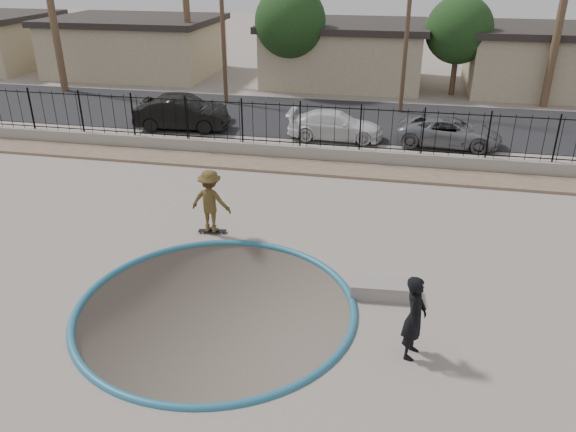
% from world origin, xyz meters
% --- Properties ---
extents(ground, '(120.00, 120.00, 2.20)m').
position_xyz_m(ground, '(0.00, 12.00, -1.10)').
color(ground, gray).
rests_on(ground, ground).
extents(bowl_pit, '(6.84, 6.84, 1.80)m').
position_xyz_m(bowl_pit, '(0.00, -1.00, 0.00)').
color(bowl_pit, '#52473F').
rests_on(bowl_pit, ground).
extents(coping_ring, '(7.04, 7.04, 0.20)m').
position_xyz_m(coping_ring, '(0.00, -1.00, 0.00)').
color(coping_ring, '#276781').
rests_on(coping_ring, ground).
extents(rock_strip, '(42.00, 1.60, 0.11)m').
position_xyz_m(rock_strip, '(0.00, 9.20, 0.06)').
color(rock_strip, '#978063').
rests_on(rock_strip, ground).
extents(retaining_wall, '(42.00, 0.45, 0.60)m').
position_xyz_m(retaining_wall, '(0.00, 10.30, 0.30)').
color(retaining_wall, gray).
rests_on(retaining_wall, ground).
extents(fence, '(40.00, 0.04, 1.80)m').
position_xyz_m(fence, '(0.00, 10.30, 1.50)').
color(fence, black).
rests_on(fence, retaining_wall).
extents(street, '(90.00, 8.00, 0.04)m').
position_xyz_m(street, '(0.00, 17.00, 0.02)').
color(street, black).
rests_on(street, ground).
extents(house_west, '(11.60, 8.60, 3.90)m').
position_xyz_m(house_west, '(-15.00, 26.50, 1.97)').
color(house_west, tan).
rests_on(house_west, ground).
extents(house_center, '(10.60, 8.60, 3.90)m').
position_xyz_m(house_center, '(0.00, 26.50, 1.97)').
color(house_center, tan).
rests_on(house_center, ground).
extents(house_east, '(12.60, 8.60, 3.90)m').
position_xyz_m(house_east, '(14.00, 26.50, 1.97)').
color(house_east, tan).
rests_on(house_east, ground).
extents(utility_pole_left, '(1.70, 0.24, 9.00)m').
position_xyz_m(utility_pole_left, '(-6.00, 19.00, 4.70)').
color(utility_pole_left, '#473323').
rests_on(utility_pole_left, ground).
extents(utility_pole_mid, '(1.70, 0.24, 9.50)m').
position_xyz_m(utility_pole_mid, '(4.00, 19.00, 4.96)').
color(utility_pole_mid, '#473323').
rests_on(utility_pole_mid, ground).
extents(street_tree_left, '(4.32, 4.32, 6.36)m').
position_xyz_m(street_tree_left, '(-3.00, 23.00, 4.19)').
color(street_tree_left, '#473323').
rests_on(street_tree_left, ground).
extents(street_tree_mid, '(3.96, 3.96, 5.83)m').
position_xyz_m(street_tree_mid, '(7.00, 24.00, 3.84)').
color(street_tree_mid, '#473323').
rests_on(street_tree_mid, ground).
extents(skater, '(1.35, 0.86, 1.99)m').
position_xyz_m(skater, '(-1.41, 2.90, 0.99)').
color(skater, brown).
rests_on(skater, ground).
extents(skateboard, '(0.90, 0.36, 0.08)m').
position_xyz_m(skateboard, '(-1.41, 2.90, 0.06)').
color(skateboard, black).
rests_on(skateboard, ground).
extents(videographer, '(0.63, 0.80, 1.95)m').
position_xyz_m(videographer, '(4.75, -1.85, 0.98)').
color(videographer, black).
rests_on(videographer, ground).
extents(concrete_ledge, '(1.65, 0.82, 0.40)m').
position_xyz_m(concrete_ledge, '(4.00, 0.38, 0.20)').
color(concrete_ledge, gray).
rests_on(concrete_ledge, ground).
extents(car_a, '(4.56, 2.14, 1.51)m').
position_xyz_m(car_a, '(-6.96, 14.95, 0.79)').
color(car_a, black).
rests_on(car_a, street).
extents(car_b, '(4.67, 1.98, 1.50)m').
position_xyz_m(car_b, '(-6.49, 13.40, 0.79)').
color(car_b, black).
rests_on(car_b, street).
extents(car_c, '(4.44, 1.82, 1.29)m').
position_xyz_m(car_c, '(1.10, 13.40, 0.68)').
color(car_c, white).
rests_on(car_c, street).
extents(car_d, '(4.74, 2.44, 1.28)m').
position_xyz_m(car_d, '(6.26, 13.40, 0.68)').
color(car_d, gray).
rests_on(car_d, street).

